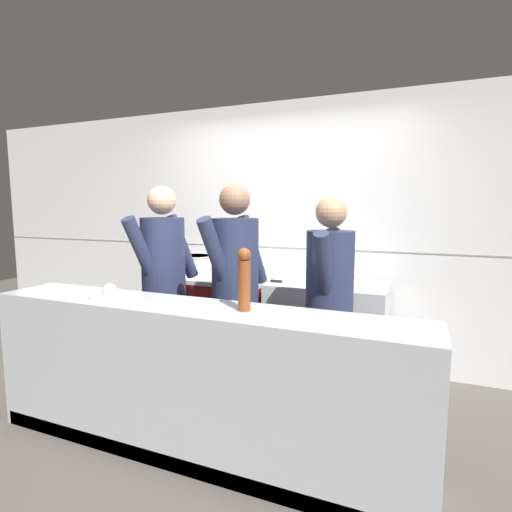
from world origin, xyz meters
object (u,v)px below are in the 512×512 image
(mixing_bowl_steel, at_px, (331,277))
(chef_sous, at_px, (235,287))
(plated_dish_main, at_px, (110,293))
(pepper_mill, at_px, (244,278))
(chef_head_cook, at_px, (164,281))
(oven_range, at_px, (222,319))
(stock_pot, at_px, (196,264))
(chef_line, at_px, (329,300))
(sauce_pot, at_px, (245,269))
(chefs_knife, at_px, (286,282))

(mixing_bowl_steel, xyz_separation_m, chef_sous, (-0.54, -0.85, 0.02))
(plated_dish_main, distance_m, pepper_mill, 1.00)
(mixing_bowl_steel, distance_m, chef_head_cook, 1.46)
(oven_range, height_order, stock_pot, stock_pot)
(chef_line, bearing_deg, stock_pot, 152.73)
(sauce_pot, height_order, chef_sous, chef_sous)
(chef_head_cook, bearing_deg, mixing_bowl_steel, 49.05)
(mixing_bowl_steel, bearing_deg, plated_dish_main, -128.95)
(chef_sous, bearing_deg, plated_dish_main, -121.91)
(pepper_mill, height_order, chef_head_cook, chef_head_cook)
(chefs_knife, xyz_separation_m, pepper_mill, (0.16, -1.27, 0.26))
(chefs_knife, bearing_deg, sauce_pot, 166.42)
(chef_head_cook, bearing_deg, pepper_mill, -17.57)
(chef_line, bearing_deg, chefs_knife, 129.87)
(sauce_pot, bearing_deg, chef_sous, -70.55)
(chefs_knife, height_order, chef_sous, chef_sous)
(stock_pot, xyz_separation_m, chef_head_cook, (0.20, -0.83, -0.02))
(chefs_knife, bearing_deg, pepper_mill, -82.59)
(plated_dish_main, bearing_deg, chef_head_cook, 90.43)
(mixing_bowl_steel, relative_size, chefs_knife, 0.57)
(sauce_pot, height_order, pepper_mill, pepper_mill)
(mixing_bowl_steel, distance_m, plated_dish_main, 1.89)
(pepper_mill, bearing_deg, chefs_knife, 97.41)
(chef_sous, bearing_deg, chef_head_cook, -165.86)
(mixing_bowl_steel, bearing_deg, pepper_mill, -97.76)
(oven_range, relative_size, stock_pot, 3.02)
(plated_dish_main, relative_size, chef_sous, 0.16)
(mixing_bowl_steel, distance_m, chef_sous, 1.01)
(chefs_knife, bearing_deg, chef_head_cook, -141.13)
(mixing_bowl_steel, height_order, chef_line, chef_line)
(chefs_knife, bearing_deg, stock_pot, 171.08)
(pepper_mill, bearing_deg, sauce_pot, 114.25)
(chefs_knife, distance_m, chef_line, 0.80)
(oven_range, relative_size, mixing_bowl_steel, 5.14)
(oven_range, relative_size, pepper_mill, 2.82)
(plated_dish_main, bearing_deg, chef_sous, 43.56)
(chefs_knife, distance_m, plated_dish_main, 1.53)
(chefs_knife, relative_size, pepper_mill, 0.96)
(oven_range, relative_size, chefs_knife, 2.92)
(sauce_pot, height_order, chefs_knife, sauce_pot)
(pepper_mill, height_order, chef_sous, chef_sous)
(pepper_mill, bearing_deg, chef_line, 61.90)
(chefs_knife, xyz_separation_m, chef_line, (0.52, -0.60, 0.02))
(stock_pot, relative_size, chefs_knife, 0.97)
(mixing_bowl_steel, distance_m, pepper_mill, 1.48)
(oven_range, distance_m, plated_dish_main, 1.52)
(chefs_knife, xyz_separation_m, chef_head_cook, (-0.83, -0.67, 0.07))
(chefs_knife, bearing_deg, oven_range, 169.49)
(oven_range, bearing_deg, chef_head_cook, -97.57)
(oven_range, xyz_separation_m, mixing_bowl_steel, (1.08, 0.05, 0.50))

